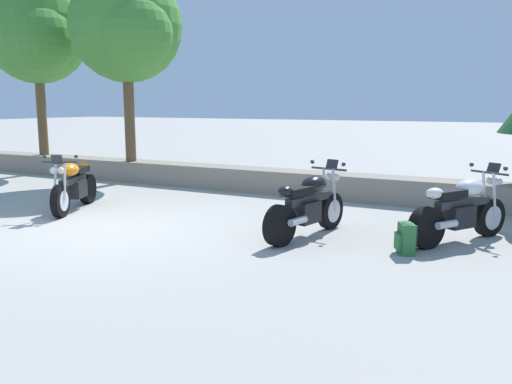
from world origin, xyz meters
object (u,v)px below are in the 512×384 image
at_px(motorcycle_orange_near_left, 74,186).
at_px(rider_backpack, 406,237).
at_px(leafy_tree_far_left, 37,34).
at_px(leafy_tree_mid_left, 128,28).
at_px(motorcycle_black_centre, 308,207).
at_px(motorcycle_white_far_right, 461,211).

bearing_deg(motorcycle_orange_near_left, rider_backpack, -0.76).
xyz_separation_m(rider_backpack, leafy_tree_far_left, (-11.68, 3.79, 3.89)).
height_order(motorcycle_orange_near_left, leafy_tree_far_left, leafy_tree_far_left).
bearing_deg(leafy_tree_mid_left, motorcycle_black_centre, -27.35).
bearing_deg(motorcycle_black_centre, motorcycle_orange_near_left, -177.72).
bearing_deg(rider_backpack, leafy_tree_mid_left, 155.80).
height_order(rider_backpack, leafy_tree_far_left, leafy_tree_far_left).
relative_size(motorcycle_white_far_right, leafy_tree_mid_left, 0.36).
xyz_separation_m(motorcycle_orange_near_left, motorcycle_white_far_right, (7.13, 0.98, 0.00)).
height_order(motorcycle_black_centre, leafy_tree_far_left, leafy_tree_far_left).
distance_m(motorcycle_white_far_right, rider_backpack, 1.24).
relative_size(motorcycle_orange_near_left, motorcycle_black_centre, 0.94).
bearing_deg(leafy_tree_far_left, motorcycle_white_far_right, -12.50).
bearing_deg(leafy_tree_mid_left, motorcycle_orange_near_left, -66.36).
height_order(motorcycle_black_centre, rider_backpack, motorcycle_black_centre).
xyz_separation_m(motorcycle_white_far_right, leafy_tree_mid_left, (-8.69, 2.57, 3.56)).
relative_size(motorcycle_black_centre, leafy_tree_mid_left, 0.41).
xyz_separation_m(motorcycle_black_centre, leafy_tree_far_left, (-10.07, 3.51, 3.65)).
xyz_separation_m(motorcycle_white_far_right, rider_backpack, (-0.59, -1.07, -0.24)).
distance_m(motorcycle_white_far_right, leafy_tree_mid_left, 9.74).
bearing_deg(motorcycle_black_centre, motorcycle_white_far_right, 19.71).
distance_m(leafy_tree_far_left, leafy_tree_mid_left, 3.58).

